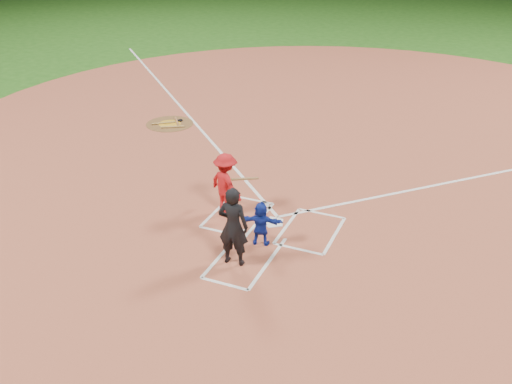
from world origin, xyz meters
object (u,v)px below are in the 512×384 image
at_px(umpire, 233,226).
at_px(catcher, 261,224).
at_px(on_deck_circle, 170,124).
at_px(batter_at_plate, 226,184).
at_px(home_plate, 273,222).

bearing_deg(umpire, catcher, -109.54).
height_order(catcher, umpire, umpire).
relative_size(on_deck_circle, batter_at_plate, 1.04).
height_order(umpire, batter_at_plate, umpire).
xyz_separation_m(on_deck_circle, catcher, (6.15, -6.14, 0.53)).
bearing_deg(batter_at_plate, catcher, -36.84).
distance_m(catcher, umpire, 1.06).
bearing_deg(home_plate, umpire, 85.46).
relative_size(home_plate, catcher, 0.56).
xyz_separation_m(home_plate, on_deck_circle, (-6.05, 5.12, -0.00)).
bearing_deg(on_deck_circle, home_plate, -40.20).
distance_m(home_plate, on_deck_circle, 7.93).
distance_m(on_deck_circle, umpire, 9.28).
height_order(home_plate, on_deck_circle, home_plate).
bearing_deg(home_plate, catcher, 95.06).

